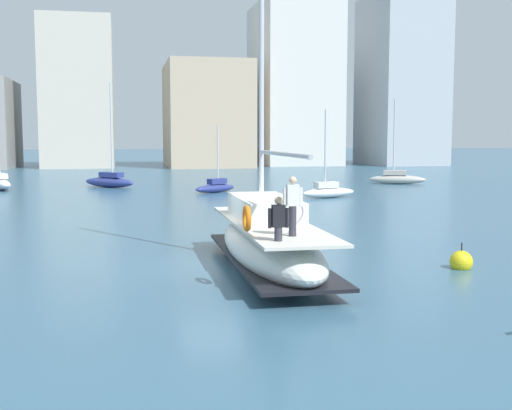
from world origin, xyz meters
The scene contains 8 objects.
ground_plane centered at (0.00, 0.00, 0.00)m, with size 400.00×400.00×0.00m, color #38607A.
main_sailboat centered at (1.38, -0.94, 0.91)m, with size 2.54×9.63×12.61m.
moored_sloop_near centered at (3.75, 27.05, 0.43)m, with size 3.62×2.96×4.93m.
moored_sloop_far centered at (20.37, 32.38, 0.53)m, with size 4.84×3.03×7.28m.
moored_cutter_left centered at (10.56, 21.39, 0.47)m, with size 4.25×2.17×5.87m.
moored_ketch_distant centered at (-3.97, 33.64, 0.57)m, with size 4.53×4.36×8.39m.
mooring_buoy centered at (7.26, -2.05, 0.21)m, with size 0.70×0.70×0.95m.
waterfront_buildings centered at (5.39, 71.72, 9.65)m, with size 87.01×20.49×24.62m.
Camera 1 is at (-3.03, -20.28, 4.08)m, focal length 45.77 mm.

